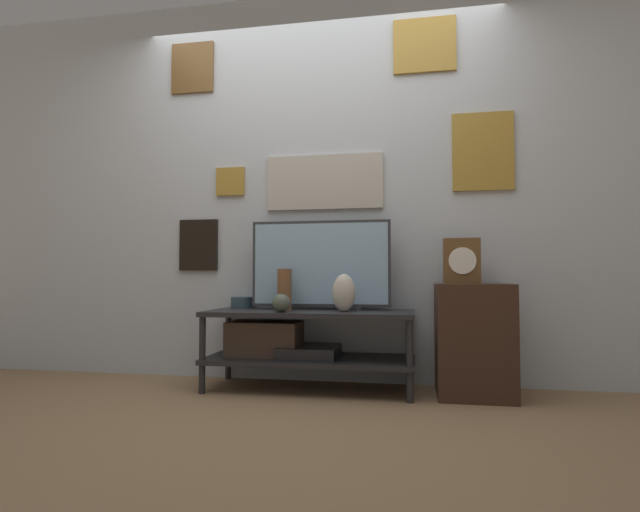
# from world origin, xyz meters

# --- Properties ---
(ground_plane) EXTENTS (12.00, 12.00, 0.00)m
(ground_plane) POSITION_xyz_m (0.00, 0.00, 0.00)
(ground_plane) COLOR #846647
(wall_back) EXTENTS (6.40, 0.08, 2.70)m
(wall_back) POSITION_xyz_m (0.00, 0.59, 1.36)
(wall_back) COLOR #B2BCC6
(wall_back) RESTS_ON ground_plane
(media_console) EXTENTS (1.30, 0.50, 0.49)m
(media_console) POSITION_xyz_m (-0.10, 0.29, 0.31)
(media_console) COLOR #232326
(media_console) RESTS_ON ground_plane
(television) EXTENTS (0.91, 0.05, 0.58)m
(television) POSITION_xyz_m (0.05, 0.40, 0.79)
(television) COLOR #333338
(television) RESTS_ON media_console
(vase_round_glass) EXTENTS (0.11, 0.11, 0.11)m
(vase_round_glass) POSITION_xyz_m (-0.14, 0.14, 0.55)
(vase_round_glass) COLOR #4C5647
(vase_round_glass) RESTS_ON media_console
(vase_tall_ceramic) EXTENTS (0.09, 0.09, 0.26)m
(vase_tall_ceramic) POSITION_xyz_m (-0.16, 0.29, 0.62)
(vase_tall_ceramic) COLOR brown
(vase_tall_ceramic) RESTS_ON media_console
(vase_urn_stoneware) EXTENTS (0.14, 0.11, 0.23)m
(vase_urn_stoneware) POSITION_xyz_m (0.23, 0.23, 0.61)
(vase_urn_stoneware) COLOR beige
(vase_urn_stoneware) RESTS_ON media_console
(vase_wide_bowl) EXTENTS (0.16, 0.16, 0.07)m
(vase_wide_bowl) POSITION_xyz_m (-0.52, 0.50, 0.53)
(vase_wide_bowl) COLOR #2D4251
(vase_wide_bowl) RESTS_ON media_console
(side_table) EXTENTS (0.44, 0.46, 0.66)m
(side_table) POSITION_xyz_m (0.99, 0.31, 0.33)
(side_table) COLOR #382319
(side_table) RESTS_ON ground_plane
(mantel_clock) EXTENTS (0.22, 0.11, 0.28)m
(mantel_clock) POSITION_xyz_m (0.94, 0.37, 0.80)
(mantel_clock) COLOR brown
(mantel_clock) RESTS_ON side_table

